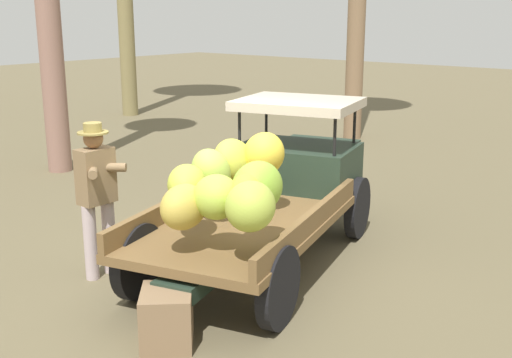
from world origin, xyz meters
name	(u,v)px	position (x,y,z in m)	size (l,w,h in m)	color
ground_plane	(219,273)	(0.00, 0.00, 0.00)	(60.00, 60.00, 0.00)	brown
truck	(270,185)	(0.73, -0.18, 0.95)	(4.66, 2.68, 1.85)	#223226
farmer	(97,191)	(-0.91, 1.00, 1.02)	(0.53, 0.46, 1.79)	#BEAAAB
wooden_crate	(167,318)	(-1.49, -0.75, 0.26)	(0.53, 0.46, 0.52)	#7F6347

